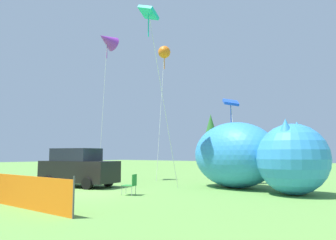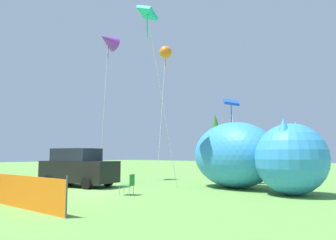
# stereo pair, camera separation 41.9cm
# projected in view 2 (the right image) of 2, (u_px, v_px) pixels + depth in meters

# --- Properties ---
(ground_plane) EXTENTS (120.00, 120.00, 0.00)m
(ground_plane) POSITION_uv_depth(u_px,v_px,m) (86.00, 193.00, 15.01)
(ground_plane) COLOR #609342
(parked_car) EXTENTS (4.64, 2.64, 2.10)m
(parked_car) POSITION_uv_depth(u_px,v_px,m) (78.00, 168.00, 18.17)
(parked_car) COLOR black
(parked_car) RESTS_ON ground
(folding_chair) EXTENTS (0.71, 0.71, 0.90)m
(folding_chair) POSITION_uv_depth(u_px,v_px,m) (129.00, 183.00, 14.38)
(folding_chair) COLOR #267F33
(folding_chair) RESTS_ON ground
(inflatable_cat) EXTENTS (8.08, 5.30, 3.49)m
(inflatable_cat) POSITION_uv_depth(u_px,v_px,m) (249.00, 158.00, 16.55)
(inflatable_cat) COLOR #338CD8
(inflatable_cat) RESTS_ON ground
(kite_purple_delta) EXTENTS (1.16, 1.67, 10.42)m
(kite_purple_delta) POSITION_uv_depth(u_px,v_px,m) (108.00, 41.00, 22.96)
(kite_purple_delta) COLOR silver
(kite_purple_delta) RESTS_ON ground
(kite_teal_diamond) EXTENTS (1.10, 2.46, 9.49)m
(kite_teal_diamond) POSITION_uv_depth(u_px,v_px,m) (148.00, 17.00, 17.07)
(kite_teal_diamond) COLOR silver
(kite_teal_diamond) RESTS_ON ground
(kite_orange_flower) EXTENTS (1.39, 2.44, 9.89)m
(kite_orange_flower) POSITION_uv_depth(u_px,v_px,m) (166.00, 53.00, 24.62)
(kite_orange_flower) COLOR silver
(kite_orange_flower) RESTS_ON ground
(kite_blue_box) EXTENTS (1.90, 2.47, 5.26)m
(kite_blue_box) POSITION_uv_depth(u_px,v_px,m) (231.00, 103.00, 20.00)
(kite_blue_box) COLOR silver
(kite_blue_box) RESTS_ON ground
(horizon_tree_mid) EXTENTS (3.44, 3.44, 8.20)m
(horizon_tree_mid) POSITION_uv_depth(u_px,v_px,m) (215.00, 134.00, 52.66)
(horizon_tree_mid) COLOR brown
(horizon_tree_mid) RESTS_ON ground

